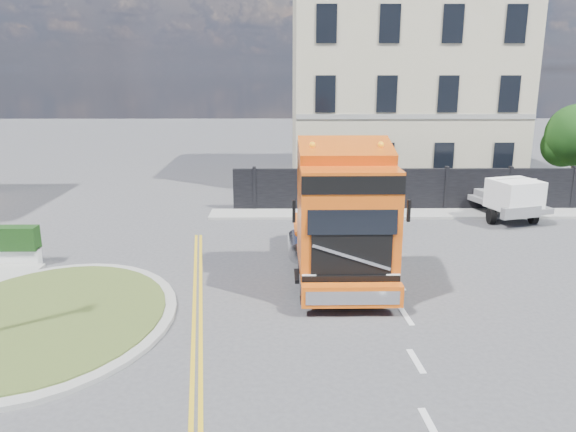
{
  "coord_description": "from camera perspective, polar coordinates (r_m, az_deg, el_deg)",
  "views": [
    {
      "loc": [
        -0.68,
        -16.78,
        6.5
      ],
      "look_at": [
        -0.51,
        1.12,
        1.8
      ],
      "focal_mm": 35.0,
      "sensor_mm": 36.0,
      "label": 1
    }
  ],
  "objects": [
    {
      "name": "georgian_building",
      "position": [
        33.95,
        11.09,
        13.22
      ],
      "size": [
        12.3,
        10.3,
        12.8
      ],
      "color": "beige",
      "rests_on": "ground"
    },
    {
      "name": "truck",
      "position": [
        17.18,
        5.6,
        -0.68
      ],
      "size": [
        2.8,
        7.32,
        4.37
      ],
      "rotation": [
        0.0,
        0.0,
        0.01
      ],
      "color": "black",
      "rests_on": "ground"
    },
    {
      "name": "pavement_far",
      "position": [
        26.55,
        14.03,
        0.23
      ],
      "size": [
        20.0,
        1.6,
        0.12
      ],
      "primitive_type": "cube",
      "color": "#969690",
      "rests_on": "ground"
    },
    {
      "name": "traffic_island",
      "position": [
        16.46,
        -23.42,
        -9.53
      ],
      "size": [
        6.8,
        6.8,
        0.17
      ],
      "color": "#969690",
      "rests_on": "ground"
    },
    {
      "name": "ground",
      "position": [
        18.0,
        1.66,
        -6.45
      ],
      "size": [
        120.0,
        120.0,
        0.0
      ],
      "primitive_type": "plane",
      "color": "#424244",
      "rests_on": "ground"
    },
    {
      "name": "tree",
      "position": [
        32.75,
        27.04,
        7.07
      ],
      "size": [
        3.2,
        3.2,
        4.8
      ],
      "color": "#382619",
      "rests_on": "ground"
    },
    {
      "name": "hoarding_fence",
      "position": [
        27.33,
        14.81,
        2.61
      ],
      "size": [
        18.8,
        0.25,
        2.0
      ],
      "color": "black",
      "rests_on": "ground"
    },
    {
      "name": "flatbed_pickup",
      "position": [
        26.44,
        21.52,
        1.75
      ],
      "size": [
        3.1,
        5.01,
        1.92
      ],
      "rotation": [
        0.0,
        0.0,
        0.3
      ],
      "color": "slate",
      "rests_on": "ground"
    }
  ]
}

